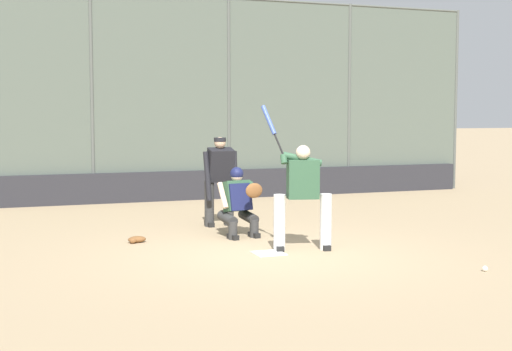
{
  "coord_description": "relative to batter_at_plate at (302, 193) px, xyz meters",
  "views": [
    {
      "loc": [
        3.66,
        9.49,
        2.0
      ],
      "look_at": [
        -0.17,
        -1.0,
        1.05
      ],
      "focal_mm": 50.0,
      "sensor_mm": 36.0,
      "label": 1
    }
  ],
  "objects": [
    {
      "name": "catcher_behind_plate",
      "position": [
        0.51,
        -1.4,
        -0.25
      ],
      "size": [
        0.64,
        0.75,
        1.15
      ],
      "rotation": [
        0.0,
        0.0,
        0.16
      ],
      "color": "#333333",
      "rests_on": "ground_plane"
    },
    {
      "name": "padding_wall",
      "position": [
        0.56,
        -6.67,
        -0.51
      ],
      "size": [
        15.81,
        0.18,
        0.68
      ],
      "primitive_type": "cube",
      "color": "#28282D",
      "rests_on": "ground_plane"
    },
    {
      "name": "backstop_fence",
      "position": [
        0.56,
        -6.77,
        1.64
      ],
      "size": [
        16.22,
        0.08,
        4.8
      ],
      "color": "#515651",
      "rests_on": "ground_plane"
    },
    {
      "name": "umpire_home",
      "position": [
        0.46,
        -2.6,
        0.01
      ],
      "size": [
        0.65,
        0.41,
        1.61
      ],
      "rotation": [
        0.0,
        0.0,
        0.03
      ],
      "color": "#333333",
      "rests_on": "ground_plane"
    },
    {
      "name": "ground_plane",
      "position": [
        0.56,
        0.08,
        -0.85
      ],
      "size": [
        160.0,
        160.0,
        0.0
      ],
      "primitive_type": "plane",
      "color": "tan"
    },
    {
      "name": "batter_at_plate",
      "position": [
        0.0,
        0.0,
        0.0
      ],
      "size": [
        0.89,
        0.81,
        2.15
      ],
      "rotation": [
        0.0,
        0.0,
        -0.23
      ],
      "color": "silver",
      "rests_on": "ground_plane"
    },
    {
      "name": "bleachers_beyond",
      "position": [
        2.46,
        -9.27,
        -0.37
      ],
      "size": [
        11.3,
        2.5,
        1.48
      ],
      "color": "slate",
      "rests_on": "ground_plane"
    },
    {
      "name": "baseball_loose",
      "position": [
        -1.62,
        2.14,
        -0.81
      ],
      "size": [
        0.07,
        0.07,
        0.07
      ],
      "primitive_type": "sphere",
      "color": "white",
      "rests_on": "ground_plane"
    },
    {
      "name": "fielding_glove_on_dirt",
      "position": [
        2.19,
        -1.45,
        -0.8
      ],
      "size": [
        0.28,
        0.22,
        0.1
      ],
      "color": "brown",
      "rests_on": "ground_plane"
    },
    {
      "name": "home_plate_marker",
      "position": [
        0.56,
        0.08,
        -0.84
      ],
      "size": [
        0.43,
        0.43,
        0.01
      ],
      "primitive_type": "cube",
      "color": "white",
      "rests_on": "ground_plane"
    }
  ]
}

